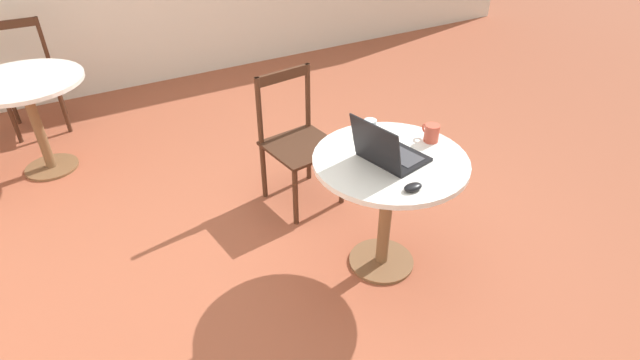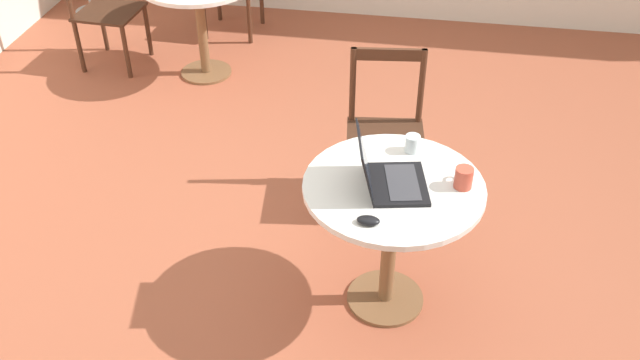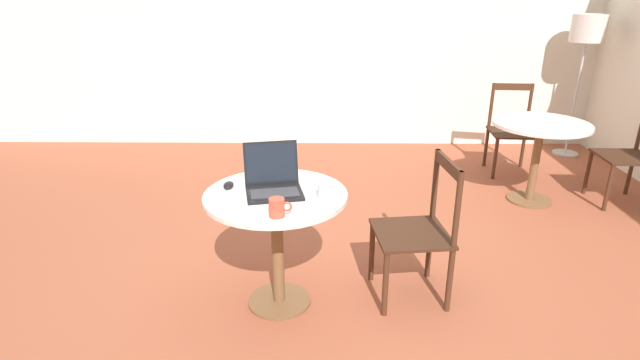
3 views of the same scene
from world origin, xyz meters
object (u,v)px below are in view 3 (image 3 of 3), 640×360
Objects in this scene: chair_mid_back at (511,130)px; chair_mid_right at (631,156)px; cafe_table_near at (276,216)px; laptop at (273,183)px; mouse at (228,185)px; mug at (277,207)px; drinking_glass at (324,191)px; chair_near_right at (418,231)px; floor_lamp at (587,35)px; cafe_table_mid at (539,138)px.

chair_mid_right is at bearing -46.36° from chair_mid_back.
chair_mid_right is at bearing 27.96° from cafe_table_near.
mouse is at bearing 168.93° from laptop.
chair_mid_back is 1.00× the size of chair_mid_right.
mug reaches higher than cafe_table_near.
mug reaches higher than drinking_glass.
chair_mid_back is (1.37, 2.31, 0.00)m from chair_near_right.
drinking_glass is (0.28, -0.06, 0.19)m from cafe_table_near.
floor_lamp is 12.88× the size of mug.
laptop is (-3.03, -1.57, 0.35)m from chair_mid_right.
mouse is at bearing -137.21° from chair_mid_back.
cafe_table_near is 1.00× the size of cafe_table_mid.
chair_mid_back and chair_mid_right have the same top height.
chair_near_right reaches higher than cafe_table_near.
chair_near_right reaches higher than mug.
floor_lamp reaches higher than chair_mid_back.
chair_mid_right is at bearing 24.64° from mouse.
chair_near_right is 2.43× the size of laptop.
cafe_table_mid is at bearing 49.03° from chair_near_right.
mug is at bearing -128.83° from chair_mid_back.
floor_lamp is (0.90, 0.58, 0.91)m from chair_mid_back.
drinking_glass is (-2.73, -1.66, 0.34)m from chair_mid_right.
chair_mid_right is 3.55m from mug.
laptop is at bearing -133.28° from chair_mid_back.
laptop is at bearing -11.07° from mouse.
cafe_table_mid is at bearing 41.97° from mug.
chair_near_right is 10.68× the size of drinking_glass.
cafe_table_mid is at bearing 35.88° from laptop.
mouse is (-1.15, -0.02, 0.31)m from chair_near_right.
laptop is (-0.88, -0.07, 0.35)m from chair_near_right.
floor_lamp reaches higher than chair_near_right.
laptop reaches higher than cafe_table_mid.
floor_lamp is 4.21× the size of laptop.
cafe_table_mid is 1.84m from floor_lamp.
drinking_glass is at bearing -138.46° from cafe_table_mid.
chair_near_right is 3.78m from floor_lamp.
cafe_table_mid is 2.01m from chair_near_right.
chair_mid_right is at bearing 31.32° from drinking_glass.
cafe_table_mid is 2.91m from mouse.
chair_mid_back is at bearing 59.42° from chair_near_right.
chair_near_right is at bearing -120.58° from chair_mid_back.
chair_mid_back is 3.45m from mouse.
cafe_table_near is at bearing -143.39° from cafe_table_mid.
chair_mid_back is 10.68× the size of drinking_glass.
mouse reaches higher than cafe_table_near.
laptop reaches higher than mouse.
cafe_table_near is 4.40m from floor_lamp.
chair_mid_back reaches higher than mug.
mug is at bearing -80.82° from laptop.
chair_mid_back is at bearing 42.79° from mouse.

